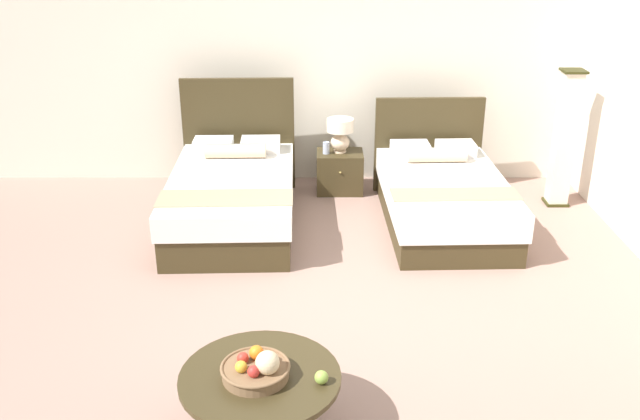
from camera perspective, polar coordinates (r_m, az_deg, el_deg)
name	(u,v)px	position (r m, az deg, el deg)	size (l,w,h in m)	color
ground_plane	(340,307)	(5.81, 1.64, -7.92)	(9.35, 9.83, 0.02)	gray
wall_back	(333,69)	(8.26, 1.07, 11.49)	(9.35, 0.12, 2.65)	silver
bed_near_window	(230,194)	(7.26, -7.35, 1.30)	(1.32, 2.24, 1.30)	#3A2F1A
bed_near_corner	(440,196)	(7.31, 9.75, 1.16)	(1.27, 2.10, 1.10)	#3A2F1A
nightstand	(337,172)	(8.07, 1.40, 3.14)	(0.53, 0.44, 0.47)	#3A2F1A
table_lamp	(337,132)	(7.94, 1.42, 6.37)	(0.30, 0.30, 0.39)	beige
vase	(323,148)	(7.93, 0.27, 5.11)	(0.08, 0.08, 0.14)	#AAB5CC
coffee_table	(258,392)	(4.33, -5.08, -14.58)	(0.97, 0.97, 0.45)	#3A2F1A
fruit_bowl	(255,368)	(4.21, -5.38, -12.78)	(0.41, 0.41, 0.20)	brown
loose_apple	(319,377)	(4.16, -0.09, -13.52)	(0.08, 0.08, 0.08)	#8AAB44
floor_lamp_corner	(561,139)	(7.98, 19.11, 5.51)	(0.24, 0.24, 1.50)	#2D2C10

